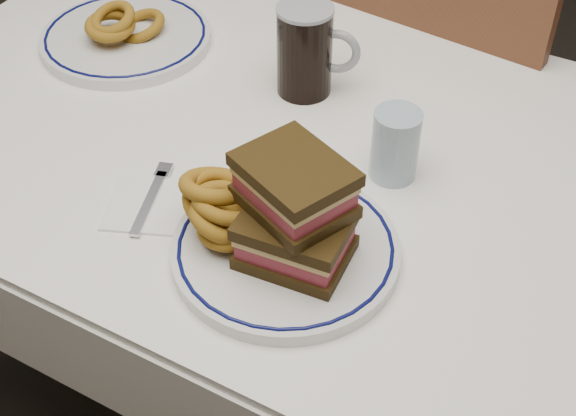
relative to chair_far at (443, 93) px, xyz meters
The scene contains 12 objects.
floor 0.77m from the chair_far, 103.81° to the right, with size 6.00×7.00×0.00m, color black.
dining_table 0.56m from the chair_far, 103.81° to the right, with size 1.27×0.87×0.75m.
chair_far is the anchor object (origin of this frame).
main_plate 0.79m from the chair_far, 86.92° to the right, with size 0.30×0.30×0.02m.
reuben_sandwich 0.82m from the chair_far, 85.77° to the right, with size 0.16×0.15×0.14m.
onion_rings_main 0.81m from the chair_far, 93.34° to the right, with size 0.13×0.14×0.10m.
ketchup_ramekin 0.72m from the chair_far, 90.72° to the right, with size 0.06×0.06×0.03m.
beer_mug 0.52m from the chair_far, 105.69° to the right, with size 0.13×0.09×0.15m.
water_glass 0.61m from the chair_far, 79.81° to the right, with size 0.07×0.07×0.11m, color #92A9BC.
far_plate 0.68m from the chair_far, 136.82° to the right, with size 0.30×0.30×0.02m.
onion_rings_far 0.69m from the chair_far, 135.98° to the right, with size 0.13×0.14×0.09m.
napkin_fork 0.81m from the chair_far, 102.93° to the right, with size 0.15×0.16×0.01m.
Camera 1 is at (0.53, -0.85, 1.51)m, focal length 50.00 mm.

